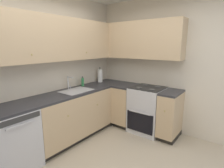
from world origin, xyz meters
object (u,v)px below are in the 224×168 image
object	(u,v)px
oven_range	(147,109)
soap_bottle	(83,82)
paper_towel_roll	(100,76)
dishwasher	(12,140)

from	to	relation	value
oven_range	soap_bottle	bearing A→B (deg)	119.55
oven_range	paper_towel_roll	xyz separation A→B (m)	(-0.13, 1.15, 0.59)
dishwasher	paper_towel_roll	size ratio (longest dim) A/B	2.48
dishwasher	soap_bottle	size ratio (longest dim) A/B	4.43
dishwasher	oven_range	world-z (taller)	oven_range
soap_bottle	paper_towel_roll	world-z (taller)	paper_towel_roll
oven_range	paper_towel_roll	world-z (taller)	paper_towel_roll
dishwasher	paper_towel_roll	bearing A→B (deg)	4.40
dishwasher	soap_bottle	distance (m)	1.66
dishwasher	soap_bottle	world-z (taller)	soap_bottle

